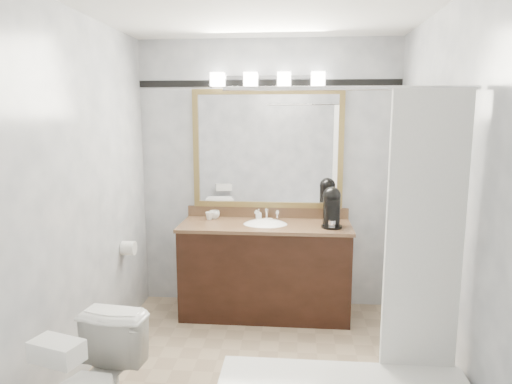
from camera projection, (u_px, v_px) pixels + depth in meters
The scene contains 12 objects.
room at pixel (255, 201), 3.02m from camera, with size 2.42×2.62×2.52m.
vanity at pixel (265, 267), 4.16m from camera, with size 1.53×0.58×0.97m.
mirror at pixel (267, 149), 4.24m from camera, with size 1.40×0.04×1.10m.
vanity_light_bar at pixel (267, 79), 4.08m from camera, with size 1.02×0.14×0.12m.
accent_stripe at pixel (268, 83), 4.15m from camera, with size 2.40×0.01×0.06m, color black.
tp_roll at pixel (129, 248), 3.87m from camera, with size 0.12×0.12×0.11m, color white.
tissue_box at pixel (57, 351), 2.08m from camera, with size 0.24×0.13×0.10m, color white.
coffee_maker at pixel (332, 206), 3.97m from camera, with size 0.18×0.23×0.35m.
cup_left at pixel (214, 215), 4.29m from camera, with size 0.10×0.10×0.08m, color white.
cup_right at pixel (210, 216), 4.26m from camera, with size 0.08×0.08×0.07m, color white.
soap_bottle_a at pixel (259, 215), 4.22m from camera, with size 0.05×0.05×0.10m, color white.
soap_bar at pixel (269, 220), 4.20m from camera, with size 0.07×0.04×0.02m, color beige.
Camera 1 is at (0.27, -2.96, 1.82)m, focal length 32.00 mm.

